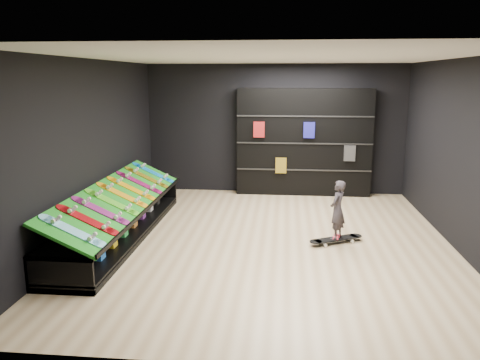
# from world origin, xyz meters

# --- Properties ---
(floor) EXTENTS (6.00, 7.00, 0.01)m
(floor) POSITION_xyz_m (0.00, 0.00, 0.00)
(floor) COLOR tan
(floor) RESTS_ON ground
(ceiling) EXTENTS (6.00, 7.00, 0.01)m
(ceiling) POSITION_xyz_m (0.00, 0.00, 3.00)
(ceiling) COLOR white
(ceiling) RESTS_ON ground
(wall_back) EXTENTS (6.00, 0.02, 3.00)m
(wall_back) POSITION_xyz_m (0.00, 3.50, 1.50)
(wall_back) COLOR black
(wall_back) RESTS_ON ground
(wall_front) EXTENTS (6.00, 0.02, 3.00)m
(wall_front) POSITION_xyz_m (0.00, -3.50, 1.50)
(wall_front) COLOR black
(wall_front) RESTS_ON ground
(wall_left) EXTENTS (0.02, 7.00, 3.00)m
(wall_left) POSITION_xyz_m (-3.00, 0.00, 1.50)
(wall_left) COLOR black
(wall_left) RESTS_ON ground
(wall_right) EXTENTS (0.02, 7.00, 3.00)m
(wall_right) POSITION_xyz_m (3.00, 0.00, 1.50)
(wall_right) COLOR black
(wall_right) RESTS_ON ground
(display_rack) EXTENTS (0.90, 4.50, 0.50)m
(display_rack) POSITION_xyz_m (-2.55, 0.00, 0.25)
(display_rack) COLOR black
(display_rack) RESTS_ON ground
(turf_ramp) EXTENTS (0.92, 4.50, 0.46)m
(turf_ramp) POSITION_xyz_m (-2.50, 0.00, 0.71)
(turf_ramp) COLOR #116C11
(turf_ramp) RESTS_ON display_rack
(back_shelving) EXTENTS (3.07, 0.36, 2.45)m
(back_shelving) POSITION_xyz_m (0.67, 3.32, 1.23)
(back_shelving) COLOR black
(back_shelving) RESTS_ON ground
(floor_skateboard) EXTENTS (0.97, 0.65, 0.09)m
(floor_skateboard) POSITION_xyz_m (1.12, 0.01, 0.05)
(floor_skateboard) COLOR black
(floor_skateboard) RESTS_ON ground
(child) EXTENTS (0.24, 0.27, 0.59)m
(child) POSITION_xyz_m (1.12, 0.01, 0.38)
(child) COLOR black
(child) RESTS_ON floor_skateboard
(display_board_0) EXTENTS (0.93, 0.22, 0.50)m
(display_board_0) POSITION_xyz_m (-2.49, -1.90, 0.74)
(display_board_0) COLOR #0CB2E5
(display_board_0) RESTS_ON turf_ramp
(display_board_1) EXTENTS (0.93, 0.22, 0.50)m
(display_board_1) POSITION_xyz_m (-2.49, -1.42, 0.74)
(display_board_1) COLOR red
(display_board_1) RESTS_ON turf_ramp
(display_board_2) EXTENTS (0.93, 0.22, 0.50)m
(display_board_2) POSITION_xyz_m (-2.49, -0.95, 0.74)
(display_board_2) COLOR #2626BF
(display_board_2) RESTS_ON turf_ramp
(display_board_3) EXTENTS (0.93, 0.22, 0.50)m
(display_board_3) POSITION_xyz_m (-2.49, -0.48, 0.74)
(display_board_3) COLOR green
(display_board_3) RESTS_ON turf_ramp
(display_board_4) EXTENTS (0.93, 0.22, 0.50)m
(display_board_4) POSITION_xyz_m (-2.49, 0.00, 0.74)
(display_board_4) COLOR orange
(display_board_4) RESTS_ON turf_ramp
(display_board_5) EXTENTS (0.93, 0.22, 0.50)m
(display_board_5) POSITION_xyz_m (-2.49, 0.48, 0.74)
(display_board_5) COLOR yellow
(display_board_5) RESTS_ON turf_ramp
(display_board_6) EXTENTS (0.93, 0.22, 0.50)m
(display_board_6) POSITION_xyz_m (-2.49, 0.95, 0.74)
(display_board_6) COLOR #E5198C
(display_board_6) RESTS_ON turf_ramp
(display_board_7) EXTENTS (0.93, 0.22, 0.50)m
(display_board_7) POSITION_xyz_m (-2.49, 1.42, 0.74)
(display_board_7) COLOR yellow
(display_board_7) RESTS_ON turf_ramp
(display_board_8) EXTENTS (0.93, 0.22, 0.50)m
(display_board_8) POSITION_xyz_m (-2.49, 1.90, 0.74)
(display_board_8) COLOR blue
(display_board_8) RESTS_ON turf_ramp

